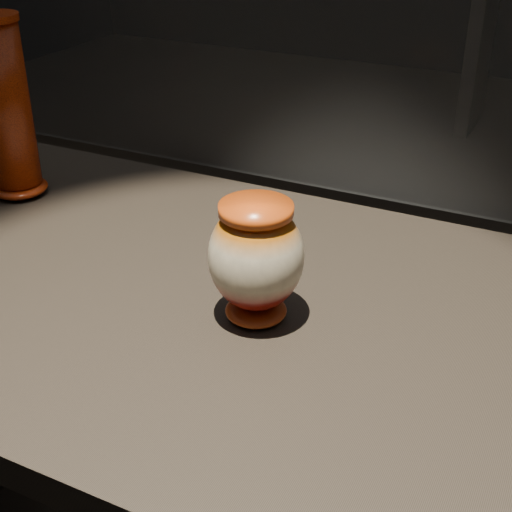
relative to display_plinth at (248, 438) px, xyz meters
The scene contains 3 objects.
display_plinth is the anchor object (origin of this frame).
main_vase 0.37m from the display_plinth, 46.17° to the right, with size 0.15×0.15×0.18m.
tall_vase 0.74m from the display_plinth, 164.96° to the left, with size 0.14×0.14×0.34m.
Camera 1 is at (0.40, -0.79, 1.47)m, focal length 50.00 mm.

